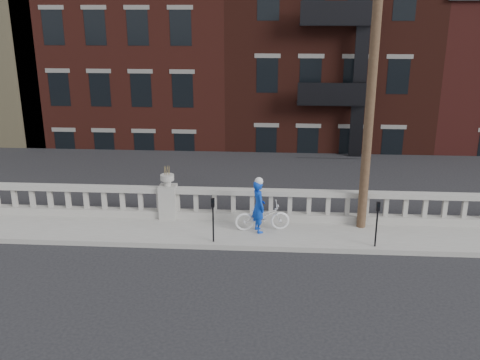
# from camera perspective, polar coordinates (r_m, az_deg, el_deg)

# --- Properties ---
(ground) EXTENTS (120.00, 120.00, 0.00)m
(ground) POSITION_cam_1_polar(r_m,az_deg,el_deg) (14.37, -10.65, -10.38)
(ground) COLOR black
(ground) RESTS_ON ground
(sidewalk) EXTENTS (32.00, 2.20, 0.15)m
(sidewalk) POSITION_cam_1_polar(r_m,az_deg,el_deg) (16.96, -8.20, -5.38)
(sidewalk) COLOR gray
(sidewalk) RESTS_ON ground
(balustrade) EXTENTS (28.00, 0.34, 1.03)m
(balustrade) POSITION_cam_1_polar(r_m,az_deg,el_deg) (17.62, -7.65, -2.47)
(balustrade) COLOR gray
(balustrade) RESTS_ON sidewalk
(planter_pedestal) EXTENTS (0.55, 0.55, 1.76)m
(planter_pedestal) POSITION_cam_1_polar(r_m,az_deg,el_deg) (17.55, -7.67, -1.89)
(planter_pedestal) COLOR gray
(planter_pedestal) RESTS_ON sidewalk
(lower_level) EXTENTS (80.00, 44.00, 20.80)m
(lower_level) POSITION_cam_1_polar(r_m,az_deg,el_deg) (35.61, -0.78, 11.37)
(lower_level) COLOR #605E59
(lower_level) RESTS_ON ground
(utility_pole) EXTENTS (1.60, 0.28, 10.00)m
(utility_pole) POSITION_cam_1_polar(r_m,az_deg,el_deg) (16.11, 14.03, 12.07)
(utility_pole) COLOR #422D1E
(utility_pole) RESTS_ON sidewalk
(parking_meter_c) EXTENTS (0.10, 0.09, 1.36)m
(parking_meter_c) POSITION_cam_1_polar(r_m,az_deg,el_deg) (15.57, -2.90, -3.74)
(parking_meter_c) COLOR black
(parking_meter_c) RESTS_ON sidewalk
(parking_meter_d) EXTENTS (0.10, 0.09, 1.36)m
(parking_meter_d) POSITION_cam_1_polar(r_m,az_deg,el_deg) (15.74, 14.42, -4.06)
(parking_meter_d) COLOR black
(parking_meter_d) RESTS_ON sidewalk
(bicycle) EXTENTS (1.76, 0.85, 0.89)m
(bicycle) POSITION_cam_1_polar(r_m,az_deg,el_deg) (16.53, 2.40, -3.90)
(bicycle) COLOR white
(bicycle) RESTS_ON sidewalk
(cyclist) EXTENTS (0.58, 0.70, 1.64)m
(cyclist) POSITION_cam_1_polar(r_m,az_deg,el_deg) (16.29, 2.00, -2.82)
(cyclist) COLOR #0B37B2
(cyclist) RESTS_ON sidewalk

